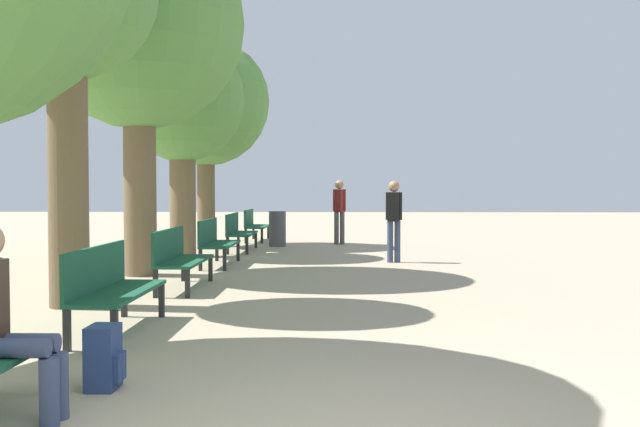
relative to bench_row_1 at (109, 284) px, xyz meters
name	(u,v)px	position (x,y,z in m)	size (l,w,h in m)	color
bench_row_1	(109,284)	(0.00, 0.00, 0.00)	(0.52, 1.81, 0.88)	#195138
bench_row_2	(178,255)	(0.00, 3.12, 0.00)	(0.52, 1.81, 0.88)	#195138
bench_row_3	(215,239)	(0.00, 6.25, 0.00)	(0.52, 1.81, 0.88)	#195138
bench_row_4	(238,230)	(0.00, 9.37, 0.00)	(0.52, 1.81, 0.88)	#195138
bench_row_5	(254,223)	(0.00, 12.49, 0.00)	(0.52, 1.81, 0.88)	#195138
tree_row_2	(138,26)	(-1.00, 4.73, 3.68)	(3.54, 3.54, 6.00)	brown
tree_row_3	(182,103)	(-1.00, 8.03, 2.80)	(2.68, 2.68, 4.72)	brown
tree_row_4	(206,103)	(-1.00, 10.75, 3.11)	(3.22, 3.22, 5.25)	brown
person_seated	(4,317)	(0.24, -2.80, 0.17)	(0.60, 0.34, 1.26)	#384260
backpack	(104,358)	(0.62, -2.05, -0.27)	(0.24, 0.28, 0.47)	navy
pedestrian_near	(394,216)	(3.44, 6.91, 0.43)	(0.33, 0.24, 1.62)	#384260
pedestrian_mid	(339,208)	(2.37, 11.43, 0.46)	(0.34, 0.29, 1.67)	#4C4C4C
trash_bin	(277,229)	(0.81, 10.74, -0.05)	(0.43, 0.43, 0.89)	#4C4C51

